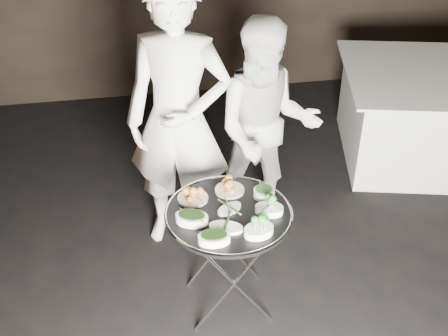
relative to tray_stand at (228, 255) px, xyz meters
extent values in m
cylinder|color=silver|center=(0.00, -0.19, -0.05)|extent=(0.49, 0.02, 0.72)
cylinder|color=silver|center=(0.00, -0.19, -0.05)|extent=(0.49, 0.02, 0.72)
cylinder|color=silver|center=(0.00, 0.19, -0.05)|extent=(0.49, 0.02, 0.72)
cylinder|color=silver|center=(0.00, 0.19, -0.05)|extent=(0.49, 0.02, 0.72)
cylinder|color=silver|center=(-0.21, 0.00, 0.29)|extent=(0.02, 0.42, 0.02)
cylinder|color=silver|center=(0.21, 0.00, 0.29)|extent=(0.02, 0.42, 0.02)
cylinder|color=black|center=(0.00, 0.00, 0.32)|extent=(0.73, 0.73, 0.03)
torus|color=silver|center=(0.00, 0.00, 0.33)|extent=(0.74, 0.74, 0.02)
cylinder|color=beige|center=(-0.19, 0.16, 0.34)|extent=(0.18, 0.18, 0.02)
cylinder|color=beige|center=(0.04, 0.20, 0.34)|extent=(0.18, 0.18, 0.02)
cylinder|color=white|center=(0.24, 0.12, 0.36)|extent=(0.13, 0.13, 0.05)
cylinder|color=silver|center=(-0.18, 0.16, 0.38)|extent=(0.07, 0.17, 0.01)
cylinder|color=silver|center=(0.05, 0.21, 0.38)|extent=(0.11, 0.15, 0.01)
cylinder|color=silver|center=(0.23, 0.13, 0.38)|extent=(0.01, 0.18, 0.01)
cylinder|color=silver|center=(-0.22, -0.05, 0.38)|extent=(0.12, 0.15, 0.01)
cylinder|color=silver|center=(0.22, -0.05, 0.38)|extent=(0.15, 0.12, 0.01)
cylinder|color=silver|center=(0.00, 0.01, 0.38)|extent=(0.02, 0.18, 0.01)
imported|color=silver|center=(-0.20, 0.72, 0.56)|extent=(0.81, 0.66, 1.93)
imported|color=silver|center=(0.42, 0.82, 0.39)|extent=(0.85, 0.70, 1.59)
cube|color=silver|center=(2.00, 1.48, -0.01)|extent=(1.26, 1.26, 0.78)
cube|color=silver|center=(2.00, 1.48, 0.39)|extent=(1.41, 1.41, 0.02)
camera|label=1|loc=(-0.47, -2.51, 2.35)|focal=45.00mm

